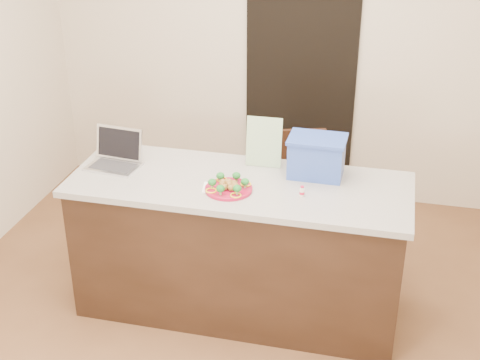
% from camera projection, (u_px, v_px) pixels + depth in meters
% --- Properties ---
extents(ground, '(4.00, 4.00, 0.00)m').
position_uv_depth(ground, '(230.00, 329.00, 4.21)').
color(ground, brown).
rests_on(ground, ground).
extents(room_shell, '(4.00, 4.00, 4.00)m').
position_uv_depth(room_shell, '(228.00, 83.00, 3.48)').
color(room_shell, white).
rests_on(room_shell, ground).
extents(doorway, '(0.90, 0.02, 2.00)m').
position_uv_depth(doorway, '(300.00, 82.00, 5.46)').
color(doorway, black).
rests_on(doorway, ground).
extents(island, '(2.06, 0.76, 0.92)m').
position_uv_depth(island, '(239.00, 246.00, 4.22)').
color(island, black).
rests_on(island, ground).
extents(plate, '(0.28, 0.28, 0.02)m').
position_uv_depth(plate, '(229.00, 189.00, 3.91)').
color(plate, maroon).
rests_on(plate, island).
extents(meatballs, '(0.11, 0.11, 0.04)m').
position_uv_depth(meatballs, '(229.00, 184.00, 3.90)').
color(meatballs, olive).
rests_on(meatballs, plate).
extents(broccoli, '(0.23, 0.23, 0.04)m').
position_uv_depth(broccoli, '(229.00, 182.00, 3.89)').
color(broccoli, '#16541E').
rests_on(broccoli, plate).
extents(pepper_rings, '(0.24, 0.24, 0.01)m').
position_uv_depth(pepper_rings, '(229.00, 187.00, 3.90)').
color(pepper_rings, gold).
rests_on(pepper_rings, plate).
extents(napkin, '(0.16, 0.16, 0.01)m').
position_uv_depth(napkin, '(215.00, 188.00, 3.94)').
color(napkin, white).
rests_on(napkin, island).
extents(fork, '(0.07, 0.13, 0.00)m').
position_uv_depth(fork, '(212.00, 186.00, 3.94)').
color(fork, '#AFAEB3').
rests_on(fork, napkin).
extents(knife, '(0.06, 0.22, 0.01)m').
position_uv_depth(knife, '(219.00, 189.00, 3.91)').
color(knife, silver).
rests_on(knife, napkin).
extents(yogurt_bottle, '(0.03, 0.03, 0.06)m').
position_uv_depth(yogurt_bottle, '(302.00, 192.00, 3.84)').
color(yogurt_bottle, beige).
rests_on(yogurt_bottle, island).
extents(laptop, '(0.34, 0.28, 0.22)m').
position_uv_depth(laptop, '(116.00, 155.00, 4.21)').
color(laptop, silver).
rests_on(laptop, island).
extents(leaflet, '(0.22, 0.05, 0.32)m').
position_uv_depth(leaflet, '(264.00, 142.00, 4.15)').
color(leaflet, silver).
rests_on(leaflet, island).
extents(blue_box, '(0.35, 0.25, 0.25)m').
position_uv_depth(blue_box, '(317.00, 156.00, 4.04)').
color(blue_box, '#2C48A1').
rests_on(blue_box, island).
extents(chair, '(0.49, 0.50, 0.89)m').
position_uv_depth(chair, '(295.00, 183.00, 4.91)').
color(chair, '#381C10').
rests_on(chair, ground).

